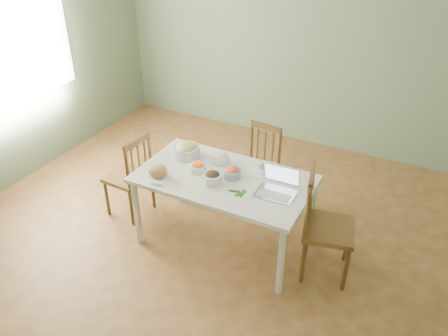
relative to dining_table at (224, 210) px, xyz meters
The scene contains 18 objects.
floor 0.43m from the dining_table, 145.09° to the right, with size 5.00×5.00×0.00m, color brown.
wall_back 2.58m from the dining_table, 94.14° to the left, with size 5.00×0.00×2.70m, color slate.
window_left 2.89m from the dining_table, behind, with size 0.04×1.60×1.20m, color white.
dining_table is the anchor object (origin of this frame).
chair_far 0.74m from the dining_table, 89.44° to the left, with size 0.39×0.37×0.89m, color #41250F, non-canonical shape.
chair_left 1.12m from the dining_table, behind, with size 0.41×0.39×0.93m, color #41250F, non-canonical shape.
chair_right 1.01m from the dining_table, ahead, with size 0.45×0.43×1.02m, color #41250F, non-canonical shape.
bread_boule 0.74m from the dining_table, 154.60° to the right, with size 0.17×0.17×0.11m, color tan.
butter_stick 0.72m from the dining_table, 140.66° to the right, with size 0.10×0.03×0.03m, color white.
bowl_squash 0.69m from the dining_table, 161.14° to the left, with size 0.26×0.26×0.15m, color #D1CD5D, non-canonical shape.
bowl_carrot 0.49m from the dining_table, behind, with size 0.16×0.16×0.09m, color orange, non-canonical shape.
bowl_onion 0.50m from the dining_table, 123.86° to the left, with size 0.17×0.17×0.09m, color white, non-canonical shape.
bowl_mushroom 0.45m from the dining_table, 111.67° to the right, with size 0.17×0.17×0.11m, color black, non-canonical shape.
bowl_redpep 0.43m from the dining_table, 31.08° to the left, with size 0.16×0.16×0.10m, color #D74A2B, non-canonical shape.
bowl_broccoli 0.57m from the dining_table, 39.62° to the left, with size 0.13×0.13×0.08m, color #193D0F, non-canonical shape.
flatbread 0.60m from the dining_table, 48.95° to the left, with size 0.18×0.18×0.02m, color beige.
basil_bunch 0.47m from the dining_table, 37.76° to the right, with size 0.18×0.18×0.02m, color #195619, non-canonical shape.
laptop 0.71m from the dining_table, ahead, with size 0.33×0.30×0.23m, color #BBBBC3, non-canonical shape.
Camera 1 is at (1.80, -3.03, 3.02)m, focal length 37.13 mm.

